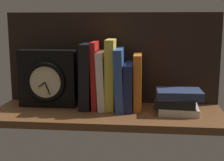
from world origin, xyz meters
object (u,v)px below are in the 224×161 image
Objects in this scene: book_yellow_seinlanguage at (111,74)px; book_navy_bierce at (129,86)px; book_blue_modern at (120,79)px; book_stack_side at (178,101)px; book_red_requiem at (95,75)px; book_black_skeptic at (87,76)px; framed_clock at (47,79)px; book_orange_pandolfini at (138,82)px; book_white_catcher at (102,80)px.

book_yellow_seinlanguage is 1.51× the size of book_navy_bierce.
book_stack_side is (20.92, -4.60, -6.95)cm from book_blue_modern.
book_yellow_seinlanguage is 1.15× the size of book_blue_modern.
book_stack_side is (17.56, -4.60, -4.26)cm from book_navy_bierce.
book_yellow_seinlanguage is 8.07cm from book_navy_bierce.
book_black_skeptic is at bearing 180.00° from book_red_requiem.
framed_clock is (-18.43, -0.28, -1.74)cm from book_red_requiem.
book_stack_side is at bearing -7.86° from book_black_skeptic.
book_white_catcher is at bearing 180.00° from book_orange_pandolfini.
framed_clock is 49.14cm from book_stack_side.
book_red_requiem reaches higher than book_blue_modern.
book_stack_side is at bearing -8.68° from book_red_requiem.
book_black_skeptic is 15.30cm from framed_clock.
book_orange_pandolfini is 1.21× the size of book_stack_side.
book_red_requiem is 13.14cm from book_navy_bierce.
book_navy_bierce reaches higher than book_stack_side.
book_blue_modern is 1.33× the size of book_stack_side.
book_navy_bierce is (15.74, -0.00, -3.57)cm from book_black_skeptic.
book_white_catcher is at bearing 0.76° from framed_clock.
book_white_catcher is 20.99cm from framed_clock.
framed_clock is at bearing -179.54° from book_orange_pandolfini.
book_yellow_seinlanguage reaches higher than book_stack_side.
book_red_requiem is at bearing 180.00° from book_white_catcher.
book_white_catcher is 13.27cm from book_orange_pandolfini.
book_black_skeptic is at bearing 1.04° from framed_clock.
book_orange_pandolfini reaches higher than book_stack_side.
book_red_requiem is 9.26cm from book_blue_modern.
book_blue_modern is 1.04× the size of framed_clock.
book_white_catcher is (2.56, 0.00, -1.78)cm from book_red_requiem.
book_orange_pandolfini is 0.94× the size of framed_clock.
book_yellow_seinlanguage reaches higher than book_white_catcher.
book_red_requiem is at bearing 0.86° from framed_clock.
book_black_skeptic is 1.12× the size of framed_clock.
book_orange_pandolfini is 16.14cm from book_stack_side.
book_yellow_seinlanguage is at bearing 0.00° from book_white_catcher.
book_blue_modern reaches higher than book_navy_bierce.
book_blue_modern is at bearing 0.00° from book_yellow_seinlanguage.
book_black_skeptic is at bearing 172.14° from book_stack_side.
book_black_skeptic is 8.98cm from book_yellow_seinlanguage.
book_black_skeptic is at bearing 180.00° from book_orange_pandolfini.
framed_clock is at bearing -179.14° from book_red_requiem.
book_blue_modern is at bearing 167.61° from book_stack_side.
book_black_skeptic reaches higher than book_stack_side.
book_blue_modern is (9.18, 0.00, -1.22)cm from book_red_requiem.
book_orange_pandolfini is at bearing 162.17° from book_stack_side.
book_white_catcher reaches higher than book_orange_pandolfini.
book_orange_pandolfini is 34.25cm from framed_clock.
book_stack_side is (27.54, -4.60, -6.38)cm from book_white_catcher.
book_yellow_seinlanguage is 10.42cm from book_orange_pandolfini.
book_yellow_seinlanguage is (8.95, 0.00, 0.79)cm from book_black_skeptic.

